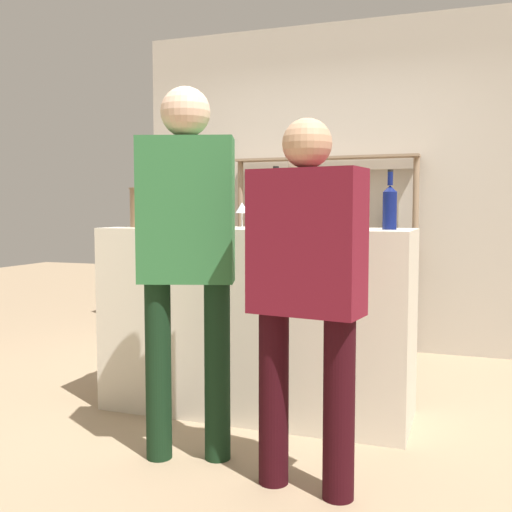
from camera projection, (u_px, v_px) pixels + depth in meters
ground_plane at (256, 411)px, 3.59m from camera, size 16.00×16.00×0.00m
bar_counter at (256, 320)px, 3.55m from camera, size 1.81×0.61×1.10m
back_wall at (329, 187)px, 5.27m from camera, size 3.41×0.12×2.80m
back_shelf at (325, 225)px, 5.12m from camera, size 1.58×0.18×1.65m
counter_bottle_0 at (390, 206)px, 3.22m from camera, size 0.08×0.08×0.32m
counter_bottle_1 at (200, 204)px, 3.45m from camera, size 0.08×0.08×0.36m
counter_bottle_2 at (219, 204)px, 3.53m from camera, size 0.09×0.09×0.37m
counter_bottle_3 at (276, 205)px, 3.38m from camera, size 0.09×0.09×0.35m
wine_glass at (242, 208)px, 3.65m from camera, size 0.08×0.08×0.15m
ice_bucket at (147, 207)px, 3.68m from camera, size 0.21×0.21×0.24m
cork_jar at (337, 218)px, 3.28m from camera, size 0.13×0.13×0.13m
customer_right at (306, 279)px, 2.50m from camera, size 0.50×0.28×1.58m
server_behind_counter at (303, 240)px, 4.34m from camera, size 0.42×0.22×1.66m
customer_center at (187, 242)px, 2.82m from camera, size 0.48×0.32×1.77m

